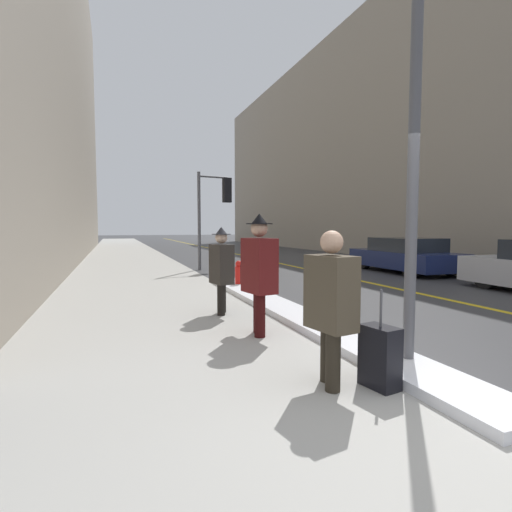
{
  "coord_description": "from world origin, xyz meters",
  "views": [
    {
      "loc": [
        -2.64,
        -2.27,
        1.53
      ],
      "look_at": [
        -0.4,
        4.0,
        1.05
      ],
      "focal_mm": 28.0,
      "sensor_mm": 36.0,
      "label": 1
    }
  ],
  "objects_px": {
    "pedestrian_in_fedora": "(221,267)",
    "pedestrian_in_glasses": "(331,301)",
    "pedestrian_with_shoulder_bag": "(259,270)",
    "fire_hydrant": "(239,275)",
    "traffic_light_near": "(217,200)",
    "rolling_suitcase": "(380,357)",
    "parked_car_navy": "(405,256)",
    "lamp_post": "(415,113)"
  },
  "relations": [
    {
      "from": "pedestrian_with_shoulder_bag",
      "to": "pedestrian_in_glasses",
      "type": "bearing_deg",
      "value": -10.24
    },
    {
      "from": "pedestrian_in_fedora",
      "to": "rolling_suitcase",
      "type": "distance_m",
      "value": 3.73
    },
    {
      "from": "traffic_light_near",
      "to": "parked_car_navy",
      "type": "relative_size",
      "value": 0.82
    },
    {
      "from": "lamp_post",
      "to": "parked_car_navy",
      "type": "height_order",
      "value": "lamp_post"
    },
    {
      "from": "pedestrian_in_glasses",
      "to": "lamp_post",
      "type": "bearing_deg",
      "value": 88.53
    },
    {
      "from": "pedestrian_in_fedora",
      "to": "fire_hydrant",
      "type": "relative_size",
      "value": 2.2
    },
    {
      "from": "parked_car_navy",
      "to": "lamp_post",
      "type": "bearing_deg",
      "value": 142.47
    },
    {
      "from": "parked_car_navy",
      "to": "rolling_suitcase",
      "type": "relative_size",
      "value": 4.49
    },
    {
      "from": "pedestrian_with_shoulder_bag",
      "to": "fire_hydrant",
      "type": "relative_size",
      "value": 2.46
    },
    {
      "from": "pedestrian_in_glasses",
      "to": "pedestrian_with_shoulder_bag",
      "type": "distance_m",
      "value": 1.97
    },
    {
      "from": "lamp_post",
      "to": "parked_car_navy",
      "type": "bearing_deg",
      "value": 50.17
    },
    {
      "from": "pedestrian_in_fedora",
      "to": "traffic_light_near",
      "type": "bearing_deg",
      "value": 156.02
    },
    {
      "from": "rolling_suitcase",
      "to": "parked_car_navy",
      "type": "bearing_deg",
      "value": 128.31
    },
    {
      "from": "traffic_light_near",
      "to": "fire_hydrant",
      "type": "bearing_deg",
      "value": -107.03
    },
    {
      "from": "pedestrian_in_fedora",
      "to": "parked_car_navy",
      "type": "xyz_separation_m",
      "value": [
        7.62,
        4.38,
        -0.27
      ]
    },
    {
      "from": "parked_car_navy",
      "to": "rolling_suitcase",
      "type": "height_order",
      "value": "parked_car_navy"
    },
    {
      "from": "pedestrian_in_glasses",
      "to": "rolling_suitcase",
      "type": "xyz_separation_m",
      "value": [
        0.42,
        -0.19,
        -0.53
      ]
    },
    {
      "from": "parked_car_navy",
      "to": "rolling_suitcase",
      "type": "distance_m",
      "value": 10.68
    },
    {
      "from": "pedestrian_in_glasses",
      "to": "rolling_suitcase",
      "type": "height_order",
      "value": "pedestrian_in_glasses"
    },
    {
      "from": "traffic_light_near",
      "to": "parked_car_navy",
      "type": "height_order",
      "value": "traffic_light_near"
    },
    {
      "from": "pedestrian_with_shoulder_bag",
      "to": "rolling_suitcase",
      "type": "bearing_deg",
      "value": 0.88
    },
    {
      "from": "pedestrian_with_shoulder_bag",
      "to": "parked_car_navy",
      "type": "bearing_deg",
      "value": 117.73
    },
    {
      "from": "rolling_suitcase",
      "to": "fire_hydrant",
      "type": "distance_m",
      "value": 6.47
    },
    {
      "from": "fire_hydrant",
      "to": "traffic_light_near",
      "type": "bearing_deg",
      "value": 82.4
    },
    {
      "from": "parked_car_navy",
      "to": "traffic_light_near",
      "type": "bearing_deg",
      "value": 63.47
    },
    {
      "from": "traffic_light_near",
      "to": "rolling_suitcase",
      "type": "relative_size",
      "value": 3.68
    },
    {
      "from": "pedestrian_in_glasses",
      "to": "parked_car_navy",
      "type": "distance_m",
      "value": 10.82
    },
    {
      "from": "lamp_post",
      "to": "pedestrian_with_shoulder_bag",
      "type": "height_order",
      "value": "lamp_post"
    },
    {
      "from": "traffic_light_near",
      "to": "fire_hydrant",
      "type": "height_order",
      "value": "traffic_light_near"
    },
    {
      "from": "traffic_light_near",
      "to": "fire_hydrant",
      "type": "xyz_separation_m",
      "value": [
        -0.64,
        -4.78,
        -2.18
      ]
    },
    {
      "from": "fire_hydrant",
      "to": "pedestrian_in_glasses",
      "type": "bearing_deg",
      "value": -99.34
    },
    {
      "from": "pedestrian_in_glasses",
      "to": "pedestrian_in_fedora",
      "type": "relative_size",
      "value": 0.98
    },
    {
      "from": "pedestrian_in_fedora",
      "to": "pedestrian_in_glasses",
      "type": "bearing_deg",
      "value": -7.86
    },
    {
      "from": "traffic_light_near",
      "to": "pedestrian_in_fedora",
      "type": "relative_size",
      "value": 2.28
    },
    {
      "from": "parked_car_navy",
      "to": "fire_hydrant",
      "type": "xyz_separation_m",
      "value": [
        -6.43,
        -1.59,
        -0.22
      ]
    },
    {
      "from": "traffic_light_near",
      "to": "pedestrian_with_shoulder_bag",
      "type": "distance_m",
      "value": 9.35
    },
    {
      "from": "lamp_post",
      "to": "pedestrian_in_glasses",
      "type": "relative_size",
      "value": 2.99
    },
    {
      "from": "traffic_light_near",
      "to": "fire_hydrant",
      "type": "distance_m",
      "value": 5.29
    },
    {
      "from": "fire_hydrant",
      "to": "parked_car_navy",
      "type": "bearing_deg",
      "value": 13.86
    },
    {
      "from": "lamp_post",
      "to": "pedestrian_in_fedora",
      "type": "xyz_separation_m",
      "value": [
        -1.22,
        3.29,
        -1.87
      ]
    },
    {
      "from": "traffic_light_near",
      "to": "pedestrian_in_fedora",
      "type": "bearing_deg",
      "value": -112.96
    },
    {
      "from": "lamp_post",
      "to": "fire_hydrant",
      "type": "relative_size",
      "value": 6.41
    }
  ]
}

